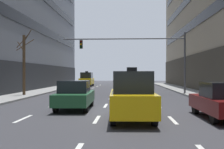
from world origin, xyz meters
TOP-DOWN VIEW (x-y plane):
  - ground_plane at (0.00, 0.00)m, footprint 120.00×120.00m
  - lane_stripe_l1_s3 at (-3.27, -3.00)m, footprint 0.16×2.00m
  - lane_stripe_l1_s4 at (-3.27, 2.00)m, footprint 0.16×2.00m
  - lane_stripe_l1_s5 at (-3.27, 7.00)m, footprint 0.16×2.00m
  - lane_stripe_l1_s6 at (-3.27, 12.00)m, footprint 0.16×2.00m
  - lane_stripe_l1_s7 at (-3.27, 17.00)m, footprint 0.16×2.00m
  - lane_stripe_l1_s8 at (-3.27, 22.00)m, footprint 0.16×2.00m
  - lane_stripe_l1_s9 at (-3.27, 27.00)m, footprint 0.16×2.00m
  - lane_stripe_l1_s10 at (-3.27, 32.00)m, footprint 0.16×2.00m
  - lane_stripe_l2_s3 at (0.00, -3.00)m, footprint 0.16×2.00m
  - lane_stripe_l2_s4 at (0.00, 2.00)m, footprint 0.16×2.00m
  - lane_stripe_l2_s5 at (0.00, 7.00)m, footprint 0.16×2.00m
  - lane_stripe_l2_s6 at (0.00, 12.00)m, footprint 0.16×2.00m
  - lane_stripe_l2_s7 at (0.00, 17.00)m, footprint 0.16×2.00m
  - lane_stripe_l2_s8 at (0.00, 22.00)m, footprint 0.16×2.00m
  - lane_stripe_l2_s9 at (0.00, 27.00)m, footprint 0.16×2.00m
  - lane_stripe_l2_s10 at (0.00, 32.00)m, footprint 0.16×2.00m
  - lane_stripe_l3_s3 at (3.27, -3.00)m, footprint 0.16×2.00m
  - lane_stripe_l3_s4 at (3.27, 2.00)m, footprint 0.16×2.00m
  - lane_stripe_l3_s5 at (3.27, 7.00)m, footprint 0.16×2.00m
  - lane_stripe_l3_s6 at (3.27, 12.00)m, footprint 0.16×2.00m
  - lane_stripe_l3_s7 at (3.27, 17.00)m, footprint 0.16×2.00m
  - lane_stripe_l3_s8 at (3.27, 22.00)m, footprint 0.16×2.00m
  - lane_stripe_l3_s9 at (3.27, 27.00)m, footprint 0.16×2.00m
  - lane_stripe_l3_s10 at (3.27, 32.00)m, footprint 0.16×2.00m
  - car_driving_0 at (-1.59, 0.23)m, footprint 1.91×4.34m
  - taxi_driving_1 at (1.52, 18.05)m, footprint 2.08×4.67m
  - taxi_driving_2 at (-4.93, 27.22)m, footprint 1.93×4.54m
  - taxi_driving_3 at (1.52, -3.08)m, footprint 1.95×4.38m
  - car_parked_1 at (5.49, -2.58)m, footprint 1.89×4.34m
  - traffic_signal_0 at (2.92, 11.59)m, footprint 11.98×0.35m
  - street_tree_0 at (-7.68, 8.42)m, footprint 1.56×1.46m

SIDE VIEW (x-z plane):
  - ground_plane at x=0.00m, z-range 0.00..0.00m
  - lane_stripe_l1_s3 at x=-3.27m, z-range 0.00..0.01m
  - lane_stripe_l1_s4 at x=-3.27m, z-range 0.00..0.01m
  - lane_stripe_l1_s5 at x=-3.27m, z-range 0.00..0.01m
  - lane_stripe_l1_s6 at x=-3.27m, z-range 0.00..0.01m
  - lane_stripe_l1_s7 at x=-3.27m, z-range 0.00..0.01m
  - lane_stripe_l1_s8 at x=-3.27m, z-range 0.00..0.01m
  - lane_stripe_l1_s9 at x=-3.27m, z-range 0.00..0.01m
  - lane_stripe_l1_s10 at x=-3.27m, z-range 0.00..0.01m
  - lane_stripe_l2_s3 at x=0.00m, z-range 0.00..0.01m
  - lane_stripe_l2_s4 at x=0.00m, z-range 0.00..0.01m
  - lane_stripe_l2_s5 at x=0.00m, z-range 0.00..0.01m
  - lane_stripe_l2_s6 at x=0.00m, z-range 0.00..0.01m
  - lane_stripe_l2_s7 at x=0.00m, z-range 0.00..0.01m
  - lane_stripe_l2_s8 at x=0.00m, z-range 0.00..0.01m
  - lane_stripe_l2_s9 at x=0.00m, z-range 0.00..0.01m
  - lane_stripe_l2_s10 at x=0.00m, z-range 0.00..0.01m
  - lane_stripe_l3_s3 at x=3.27m, z-range 0.00..0.01m
  - lane_stripe_l3_s4 at x=3.27m, z-range 0.00..0.01m
  - lane_stripe_l3_s5 at x=3.27m, z-range 0.00..0.01m
  - lane_stripe_l3_s6 at x=3.27m, z-range 0.00..0.01m
  - lane_stripe_l3_s7 at x=3.27m, z-range 0.00..0.01m
  - lane_stripe_l3_s8 at x=3.27m, z-range 0.00..0.01m
  - lane_stripe_l3_s9 at x=3.27m, z-range 0.00..0.01m
  - lane_stripe_l3_s10 at x=3.27m, z-range 0.00..0.01m
  - car_driving_0 at x=-1.59m, z-range -0.01..1.60m
  - car_parked_1 at x=5.49m, z-range -0.01..1.60m
  - taxi_driving_1 at x=1.52m, z-range -0.11..1.81m
  - taxi_driving_3 at x=1.52m, z-range -0.09..2.18m
  - taxi_driving_2 at x=-4.93m, z-range -0.10..2.28m
  - street_tree_0 at x=-7.68m, z-range 0.04..5.82m
  - traffic_signal_0 at x=2.92m, z-range 1.37..7.21m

